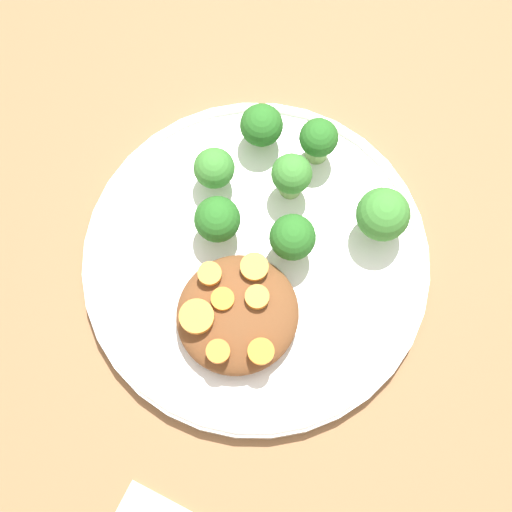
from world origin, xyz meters
name	(u,v)px	position (x,y,z in m)	size (l,w,h in m)	color
ground_plane	(256,266)	(0.00, 0.00, 0.00)	(4.00, 4.00, 0.00)	#8C603D
plate	(256,263)	(0.00, 0.00, 0.01)	(0.28, 0.28, 0.02)	white
stew_mound	(238,314)	(-0.02, 0.05, 0.03)	(0.10, 0.10, 0.03)	brown
broccoli_floret_0	(262,126)	(0.07, -0.08, 0.04)	(0.04, 0.04, 0.05)	#759E51
broccoli_floret_1	(221,216)	(0.04, 0.00, 0.04)	(0.04, 0.04, 0.05)	#759E51
broccoli_floret_2	(291,176)	(0.02, -0.07, 0.05)	(0.03, 0.03, 0.05)	#7FA85B
broccoli_floret_3	(383,215)	(-0.06, -0.09, 0.05)	(0.04, 0.04, 0.06)	#7FA85B
broccoli_floret_4	(214,169)	(0.07, -0.03, 0.04)	(0.03, 0.03, 0.04)	#7FA85B
broccoli_floret_5	(318,140)	(0.02, -0.10, 0.04)	(0.03, 0.03, 0.05)	#7FA85B
broccoli_floret_6	(292,238)	(-0.02, -0.03, 0.05)	(0.04, 0.04, 0.05)	#7FA85B
carrot_slice_0	(257,297)	(-0.03, 0.03, 0.05)	(0.02, 0.02, 0.01)	orange
carrot_slice_1	(223,299)	(-0.01, 0.05, 0.05)	(0.02, 0.02, 0.00)	orange
carrot_slice_2	(193,314)	(0.00, 0.07, 0.05)	(0.03, 0.03, 0.01)	orange
carrot_slice_3	(261,351)	(-0.05, 0.06, 0.05)	(0.02, 0.02, 0.00)	orange
carrot_slice_4	(254,267)	(-0.01, 0.01, 0.05)	(0.02, 0.02, 0.00)	orange
carrot_slice_5	(218,351)	(-0.03, 0.08, 0.05)	(0.02, 0.02, 0.00)	orange
carrot_slice_6	(210,274)	(0.01, 0.04, 0.05)	(0.02, 0.02, 0.01)	orange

